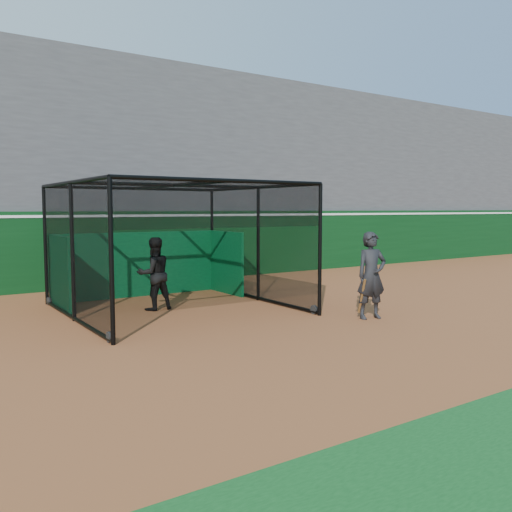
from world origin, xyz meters
TOP-DOWN VIEW (x-y plane):
  - ground at (0.00, 0.00)m, footprint 120.00×120.00m
  - outfield_wall at (0.00, 8.50)m, footprint 50.00×0.50m
  - grandstand at (0.00, 12.27)m, footprint 50.00×7.85m
  - batting_cage at (-0.87, 3.33)m, footprint 5.22×5.40m
  - batter at (-1.34, 3.59)m, footprint 0.92×0.73m
  - on_deck_player at (2.46, -0.29)m, footprint 0.84×0.66m

SIDE VIEW (x-z plane):
  - ground at x=0.00m, z-range 0.00..0.00m
  - batter at x=-1.34m, z-range 0.00..1.86m
  - on_deck_player at x=2.46m, z-range 0.00..2.05m
  - outfield_wall at x=0.00m, z-range 0.04..2.54m
  - batting_cage at x=-0.87m, z-range 0.00..3.17m
  - grandstand at x=0.00m, z-range 0.00..8.95m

